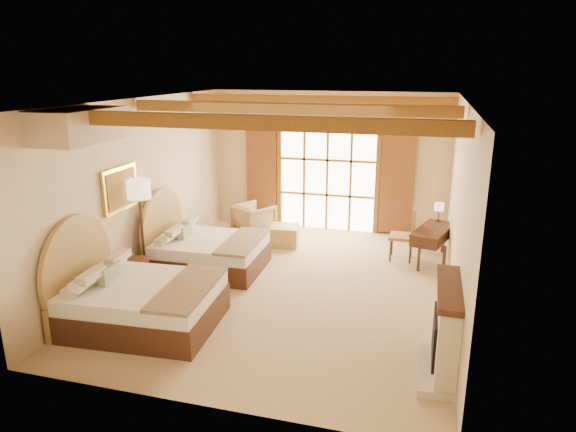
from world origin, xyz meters
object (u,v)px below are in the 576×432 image
(nightstand, at_px, (129,278))
(bed_far, at_px, (202,249))
(desk, at_px, (432,244))
(bed_near, at_px, (133,297))
(armchair, at_px, (253,220))

(nightstand, bearing_deg, bed_far, 59.73)
(desk, bearing_deg, bed_far, -143.03)
(bed_near, distance_m, bed_far, 2.29)
(bed_far, height_order, desk, bed_far)
(nightstand, relative_size, desk, 0.45)
(bed_near, bearing_deg, nightstand, 122.00)
(bed_far, distance_m, desk, 4.50)
(bed_near, height_order, nightstand, bed_near)
(bed_near, distance_m, nightstand, 1.08)
(armchair, xyz_separation_m, desk, (3.93, -0.61, -0.00))
(bed_far, bearing_deg, desk, 19.11)
(bed_far, bearing_deg, nightstand, -117.05)
(nightstand, distance_m, armchair, 3.71)
(bed_far, xyz_separation_m, desk, (4.22, 1.56, -0.04))
(bed_far, distance_m, armchair, 2.18)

